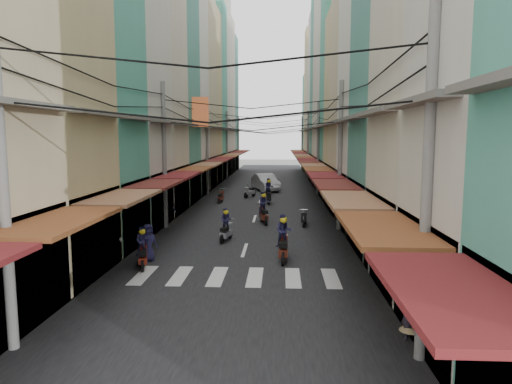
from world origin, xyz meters
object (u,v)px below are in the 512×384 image
(market_umbrella, at_px, (384,205))
(traffic_sign, at_px, (370,225))
(white_car, at_px, (266,191))
(bicycle, at_px, (388,232))

(market_umbrella, distance_m, traffic_sign, 4.12)
(white_car, height_order, traffic_sign, traffic_sign)
(traffic_sign, bearing_deg, bicycle, 72.19)
(market_umbrella, bearing_deg, traffic_sign, -109.44)
(white_car, relative_size, traffic_sign, 2.13)
(white_car, height_order, bicycle, white_car)
(bicycle, xyz_separation_m, traffic_sign, (-2.54, -7.90, 1.90))
(traffic_sign, bearing_deg, market_umbrella, 70.56)
(white_car, bearing_deg, bicycle, -87.26)
(white_car, height_order, market_umbrella, market_umbrella)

